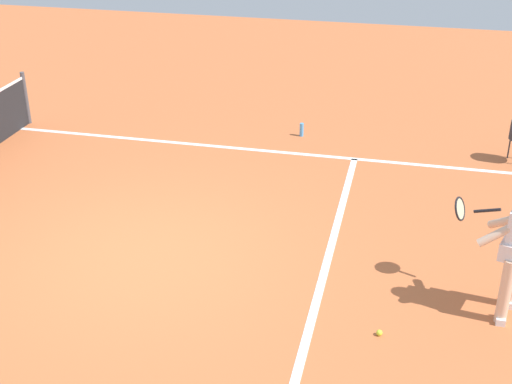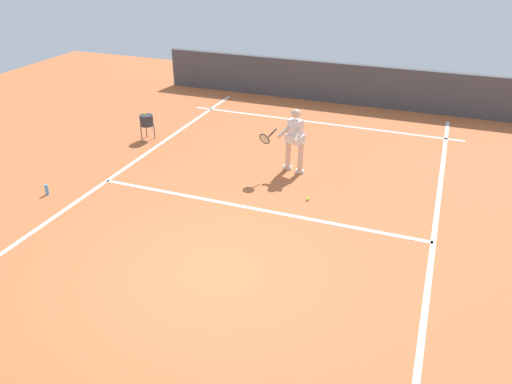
{
  "view_description": "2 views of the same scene",
  "coord_description": "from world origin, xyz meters",
  "views": [
    {
      "loc": [
        -7.15,
        -3.15,
        4.69
      ],
      "look_at": [
        0.03,
        -1.47,
        1.03
      ],
      "focal_mm": 49.43,
      "sensor_mm": 36.0,
      "label": 1
    },
    {
      "loc": [
        -3.31,
        6.14,
        5.17
      ],
      "look_at": [
        -0.37,
        -1.56,
        0.83
      ],
      "focal_mm": 35.06,
      "sensor_mm": 36.0,
      "label": 2
    }
  ],
  "objects": [
    {
      "name": "ground_plane",
      "position": [
        0.0,
        0.0,
        0.0
      ],
      "size": [
        26.99,
        26.99,
        0.0
      ],
      "primitive_type": "plane",
      "color": "#C66638"
    },
    {
      "name": "court_back_wall",
      "position": [
        0.0,
        -10.08,
        0.66
      ],
      "size": [
        12.24,
        0.24,
        1.32
      ],
      "primitive_type": "cube",
      "color": "#47474C",
      "rests_on": "ground"
    },
    {
      "name": "baseline_marking",
      "position": [
        0.0,
        -7.88,
        0.0
      ],
      "size": [
        8.24,
        0.1,
        0.01
      ],
      "primitive_type": "cube",
      "color": "white",
      "rests_on": "ground"
    },
    {
      "name": "service_line_marking",
      "position": [
        0.0,
        -2.31,
        0.0
      ],
      "size": [
        7.24,
        0.1,
        0.01
      ],
      "primitive_type": "cube",
      "color": "white",
      "rests_on": "ground"
    },
    {
      "name": "sideline_left_marking",
      "position": [
        -3.62,
        0.0,
        0.0
      ],
      "size": [
        0.1,
        18.76,
        0.01
      ],
      "primitive_type": "cube",
      "color": "white",
      "rests_on": "ground"
    },
    {
      "name": "sideline_right_marking",
      "position": [
        3.62,
        0.0,
        0.0
      ],
      "size": [
        0.1,
        18.76,
        0.01
      ],
      "primitive_type": "cube",
      "color": "white",
      "rests_on": "ground"
    },
    {
      "name": "tennis_player",
      "position": [
        -0.25,
        -4.35,
        0.85
      ],
      "size": [
        0.97,
        0.87,
        1.55
      ],
      "color": "beige",
      "rests_on": "ground"
    },
    {
      "name": "tennis_ball_near",
      "position": [
        -0.99,
        -3.06,
        0.03
      ],
      "size": [
        0.07,
        0.07,
        0.07
      ],
      "primitive_type": "sphere",
      "color": "#D1E533",
      "rests_on": "ground"
    },
    {
      "name": "ball_hopper",
      "position": [
        4.11,
        -4.9,
        0.55
      ],
      "size": [
        0.36,
        0.36,
        0.74
      ],
      "color": "#333338",
      "rests_on": "ground"
    },
    {
      "name": "water_bottle",
      "position": [
        4.43,
        -1.28,
        0.12
      ],
      "size": [
        0.07,
        0.07,
        0.24
      ],
      "primitive_type": "cylinder",
      "color": "#4C9EE5",
      "rests_on": "ground"
    }
  ]
}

